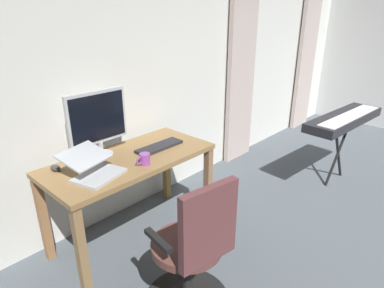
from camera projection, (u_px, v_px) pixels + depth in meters
The scene contains 11 objects.
back_room_partition at pixel (210, 59), 3.69m from camera, with size 6.21×0.10×2.64m, color silver.
curtain_left_panel at pixel (307, 56), 5.21m from camera, with size 0.49×0.06×2.29m, color #C0ADA4.
curtain_right_panel at pixel (241, 70), 4.01m from camera, with size 0.49×0.06×2.29m, color #C0ADA4.
desk at pixel (131, 169), 2.63m from camera, with size 1.34×0.63×0.75m.
office_chair at pixel (193, 256), 1.98m from camera, with size 0.56×0.56×0.98m.
computer_monitor at pixel (98, 120), 2.52m from camera, with size 0.50×0.18×0.52m.
computer_keyboard at pixel (159, 147), 2.75m from camera, with size 0.43×0.13×0.02m, color #232328.
laptop at pixel (94, 168), 2.28m from camera, with size 0.41×0.43×0.18m.
computer_mouse at pixel (55, 168), 2.37m from camera, with size 0.06×0.10×0.04m, color #333338.
mug_coffee at pixel (144, 159), 2.45m from camera, with size 0.12×0.08×0.09m.
piano_keyboard at pixel (344, 120), 3.53m from camera, with size 1.22×0.41×0.80m.
Camera 1 is at (2.91, -0.70, 1.82)m, focal length 30.79 mm.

